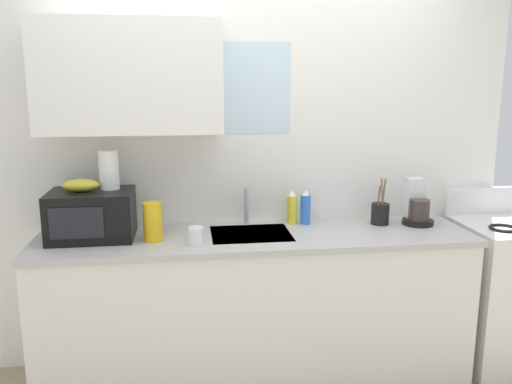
# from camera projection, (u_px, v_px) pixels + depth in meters

# --- Properties ---
(kitchen_wall_assembly) EXTENTS (3.28, 0.42, 2.50)m
(kitchen_wall_assembly) POSITION_uv_depth(u_px,v_px,m) (228.00, 149.00, 3.22)
(kitchen_wall_assembly) COLOR white
(kitchen_wall_assembly) RESTS_ON ground
(counter_unit) EXTENTS (2.51, 0.63, 0.90)m
(counter_unit) POSITION_uv_depth(u_px,v_px,m) (256.00, 306.00, 3.12)
(counter_unit) COLOR white
(counter_unit) RESTS_ON ground
(sink_faucet) EXTENTS (0.03, 0.03, 0.23)m
(sink_faucet) POSITION_uv_depth(u_px,v_px,m) (246.00, 206.00, 3.24)
(sink_faucet) COLOR #B2B5BA
(sink_faucet) RESTS_ON counter_unit
(stove_range) EXTENTS (0.60, 0.60, 1.08)m
(stove_range) POSITION_uv_depth(u_px,v_px,m) (505.00, 291.00, 3.33)
(stove_range) COLOR white
(stove_range) RESTS_ON ground
(microwave) EXTENTS (0.46, 0.35, 0.27)m
(microwave) POSITION_uv_depth(u_px,v_px,m) (92.00, 215.00, 2.93)
(microwave) COLOR black
(microwave) RESTS_ON counter_unit
(banana_bunch) EXTENTS (0.20, 0.11, 0.07)m
(banana_bunch) POSITION_uv_depth(u_px,v_px,m) (81.00, 185.00, 2.89)
(banana_bunch) COLOR gold
(banana_bunch) RESTS_ON microwave
(paper_towel_roll) EXTENTS (0.11, 0.11, 0.22)m
(paper_towel_roll) POSITION_uv_depth(u_px,v_px,m) (109.00, 170.00, 2.94)
(paper_towel_roll) COLOR white
(paper_towel_roll) RESTS_ON microwave
(coffee_maker) EXTENTS (0.19, 0.21, 0.28)m
(coffee_maker) POSITION_uv_depth(u_px,v_px,m) (417.00, 207.00, 3.25)
(coffee_maker) COLOR black
(coffee_maker) RESTS_ON counter_unit
(dish_soap_bottle_yellow) EXTENTS (0.06, 0.06, 0.21)m
(dish_soap_bottle_yellow) POSITION_uv_depth(u_px,v_px,m) (292.00, 208.00, 3.24)
(dish_soap_bottle_yellow) COLOR yellow
(dish_soap_bottle_yellow) RESTS_ON counter_unit
(dish_soap_bottle_blue) EXTENTS (0.06, 0.06, 0.22)m
(dish_soap_bottle_blue) POSITION_uv_depth(u_px,v_px,m) (305.00, 208.00, 3.24)
(dish_soap_bottle_blue) COLOR blue
(dish_soap_bottle_blue) RESTS_ON counter_unit
(cereal_canister) EXTENTS (0.10, 0.10, 0.22)m
(cereal_canister) POSITION_uv_depth(u_px,v_px,m) (153.00, 222.00, 2.88)
(cereal_canister) COLOR gold
(cereal_canister) RESTS_ON counter_unit
(mug_white) EXTENTS (0.08, 0.08, 0.09)m
(mug_white) POSITION_uv_depth(u_px,v_px,m) (196.00, 236.00, 2.84)
(mug_white) COLOR white
(mug_white) RESTS_ON counter_unit
(utensil_crock) EXTENTS (0.11, 0.11, 0.29)m
(utensil_crock) POSITION_uv_depth(u_px,v_px,m) (380.00, 213.00, 3.24)
(utensil_crock) COLOR black
(utensil_crock) RESTS_ON counter_unit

